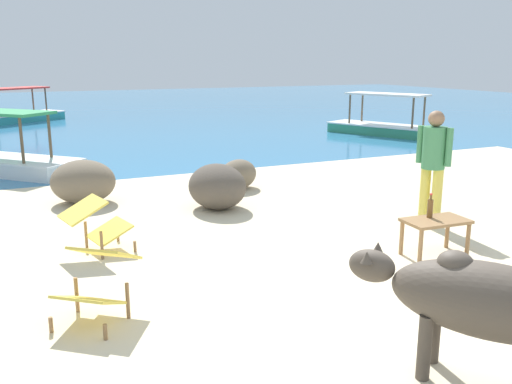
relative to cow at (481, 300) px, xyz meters
name	(u,v)px	position (x,y,z in m)	size (l,w,h in m)	color
sand_beach	(396,315)	(0.22, 1.15, -0.67)	(18.00, 14.00, 0.04)	beige
water_surface	(79,113)	(0.22, 23.15, -0.69)	(60.00, 36.00, 0.03)	teal
cow	(481,300)	(0.00, 0.00, 0.00)	(1.27, 1.63, 0.98)	#4C4238
low_bench_table	(436,226)	(1.62, 2.21, -0.27)	(0.79, 0.48, 0.45)	olive
bottle	(430,208)	(1.61, 2.31, -0.08)	(0.07, 0.07, 0.30)	brown
deck_chair_near	(97,222)	(-2.02, 4.01, -0.26)	(0.86, 0.68, 0.68)	olive
deck_chair_far	(97,278)	(-2.30, 2.21, -0.26)	(0.90, 0.93, 0.68)	olive
person_standing	(433,159)	(2.44, 3.22, 0.30)	(0.32, 0.48, 1.62)	#DBC64C
shore_rock_large	(238,174)	(0.87, 6.44, -0.38)	(0.78, 0.57, 0.54)	#756651
shore_rock_medium	(83,182)	(-1.83, 6.57, -0.29)	(1.05, 0.96, 0.71)	#756651
shore_rock_small	(217,186)	(0.04, 5.32, -0.29)	(1.02, 0.87, 0.71)	brown
boat_green	(385,126)	(8.03, 11.51, -0.40)	(2.56, 3.82, 1.29)	#338E66
boat_teal	(16,115)	(-2.39, 20.26, -0.40)	(3.69, 3.02, 1.29)	teal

